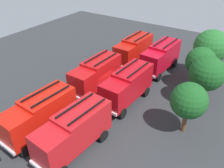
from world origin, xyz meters
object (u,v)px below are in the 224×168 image
object	(u,v)px
firefighter_1	(125,50)
firefighter_4	(46,92)
fire_truck_2	(40,114)
tree_1	(201,62)
fire_truck_1	(96,74)
tree_0	(211,47)
tree_3	(189,101)
traffic_cone_0	(98,103)
fire_truck_0	(134,49)
firefighter_3	(115,53)
traffic_cone_1	(50,144)
fire_truck_3	(161,56)
tree_2	(207,74)
fire_truck_4	(127,85)
fire_truck_5	(74,130)
firefighter_0	(25,110)

from	to	relation	value
firefighter_1	firefighter_4	world-z (taller)	firefighter_1
fire_truck_2	tree_1	size ratio (longest dim) A/B	1.38
fire_truck_1	tree_0	distance (m)	14.37
firefighter_1	tree_3	xyz separation A→B (m)	(11.40, 13.14, 2.44)
traffic_cone_0	fire_truck_1	bearing A→B (deg)	-140.76
fire_truck_0	tree_3	distance (m)	14.98
fire_truck_1	tree_3	distance (m)	11.30
firefighter_3	traffic_cone_1	bearing A→B (deg)	-162.82
fire_truck_0	fire_truck_3	size ratio (longest dim) A/B	0.99
traffic_cone_1	tree_0	bearing A→B (deg)	157.86
tree_1	tree_3	distance (m)	8.13
tree_0	tree_1	world-z (taller)	tree_0
firefighter_4	tree_2	bearing A→B (deg)	-152.08
fire_truck_4	firefighter_3	distance (m)	11.34
fire_truck_4	traffic_cone_1	bearing A→B (deg)	-9.78
firefighter_1	tree_1	distance (m)	12.67
fire_truck_5	tree_1	xyz separation A→B (m)	(-15.41, 5.79, 1.44)
fire_truck_2	fire_truck_5	size ratio (longest dim) A/B	1.00
tree_2	tree_3	xyz separation A→B (m)	(5.19, -0.17, -0.38)
traffic_cone_0	fire_truck_2	bearing A→B (deg)	-17.03
fire_truck_1	fire_truck_3	distance (m)	9.76
firefighter_1	firefighter_0	bearing A→B (deg)	-8.93
fire_truck_4	tree_2	bearing A→B (deg)	122.58
fire_truck_4	fire_truck_5	bearing A→B (deg)	1.95
firefighter_4	tree_1	world-z (taller)	tree_1
fire_truck_1	fire_truck_4	bearing A→B (deg)	89.81
firefighter_1	tree_1	world-z (taller)	tree_1
fire_truck_5	traffic_cone_0	bearing A→B (deg)	-156.53
tree_2	firefighter_1	bearing A→B (deg)	-115.01
fire_truck_1	traffic_cone_1	world-z (taller)	fire_truck_1
firefighter_1	tree_2	size ratio (longest dim) A/B	0.32
firefighter_3	tree_1	distance (m)	13.23
tree_1	tree_3	bearing A→B (deg)	8.53
traffic_cone_0	traffic_cone_1	world-z (taller)	traffic_cone_1
firefighter_0	firefighter_3	xyz separation A→B (m)	(-16.74, -0.02, -0.01)
firefighter_0	tree_2	xyz separation A→B (m)	(-12.07, 14.19, 2.87)
fire_truck_4	firefighter_0	world-z (taller)	fire_truck_4
firefighter_1	fire_truck_4	bearing A→B (deg)	25.34
tree_2	traffic_cone_0	xyz separation A→B (m)	(6.41, -9.27, -3.53)
tree_0	traffic_cone_0	bearing A→B (deg)	-32.98
fire_truck_0	fire_truck_5	xyz separation A→B (m)	(17.48, 3.98, 0.00)
firefighter_4	fire_truck_3	bearing A→B (deg)	-122.63
firefighter_3	tree_1	size ratio (longest dim) A/B	0.32
fire_truck_4	firefighter_0	distance (m)	10.83
fire_truck_2	fire_truck_4	world-z (taller)	same
tree_2	tree_1	bearing A→B (deg)	-154.17
tree_3	traffic_cone_0	xyz separation A→B (m)	(1.22, -9.09, -3.15)
tree_1	fire_truck_0	bearing A→B (deg)	-101.95
fire_truck_4	firefighter_0	xyz separation A→B (m)	(8.05, -7.15, -1.19)
fire_truck_5	tree_3	xyz separation A→B (m)	(-7.37, 6.99, 1.30)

